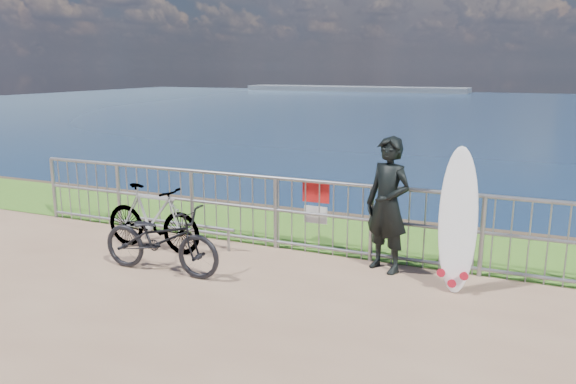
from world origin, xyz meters
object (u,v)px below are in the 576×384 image
at_px(bicycle_far, 152,218).
at_px(bicycle_near, 161,239).
at_px(surfboard, 458,225).
at_px(surfer, 388,205).

bearing_deg(bicycle_far, bicycle_near, -135.58).
bearing_deg(bicycle_far, surfboard, -85.07).
xyz_separation_m(bicycle_near, bicycle_far, (-0.69, 0.74, 0.04)).
distance_m(surfer, bicycle_far, 3.53).
relative_size(surfboard, bicycle_far, 1.07).
bearing_deg(surfer, bicycle_far, -146.19).
height_order(surfer, bicycle_far, surfer).
bearing_deg(bicycle_near, surfer, -65.84).
bearing_deg(bicycle_near, bicycle_far, 41.70).
xyz_separation_m(surfboard, bicycle_far, (-4.41, -0.26, -0.32)).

